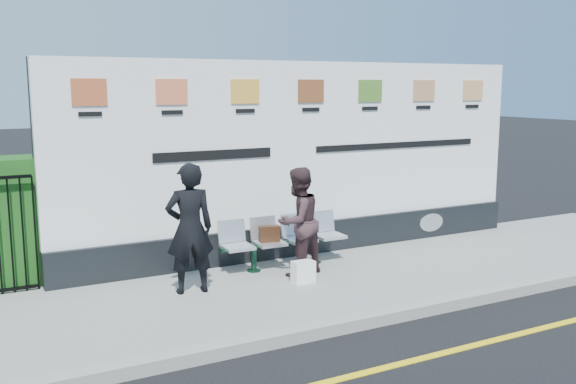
# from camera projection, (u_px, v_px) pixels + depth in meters

# --- Properties ---
(ground) EXTENTS (80.00, 80.00, 0.00)m
(ground) POSITION_uv_depth(u_px,v_px,m) (448.00, 352.00, 6.70)
(ground) COLOR black
(pavement) EXTENTS (14.00, 3.00, 0.12)m
(pavement) POSITION_uv_depth(u_px,v_px,m) (324.00, 283.00, 8.87)
(pavement) COLOR gray
(pavement) RESTS_ON ground
(kerb) EXTENTS (14.00, 0.18, 0.14)m
(kerb) POSITION_uv_depth(u_px,v_px,m) (390.00, 316.00, 7.56)
(kerb) COLOR gray
(kerb) RESTS_ON ground
(yellow_line) EXTENTS (14.00, 0.10, 0.01)m
(yellow_line) POSITION_uv_depth(u_px,v_px,m) (448.00, 352.00, 6.70)
(yellow_line) COLOR yellow
(yellow_line) RESTS_ON ground
(billboard) EXTENTS (8.00, 0.30, 3.00)m
(billboard) POSITION_uv_depth(u_px,v_px,m) (308.00, 172.00, 10.05)
(billboard) COLOR black
(billboard) RESTS_ON pavement
(bench) EXTENTS (1.91, 0.55, 0.41)m
(bench) POSITION_uv_depth(u_px,v_px,m) (285.00, 253.00, 9.40)
(bench) COLOR silver
(bench) RESTS_ON pavement
(woman_left) EXTENTS (0.66, 0.48, 1.68)m
(woman_left) POSITION_uv_depth(u_px,v_px,m) (190.00, 228.00, 8.14)
(woman_left) COLOR black
(woman_left) RESTS_ON pavement
(woman_right) EXTENTS (0.89, 0.80, 1.52)m
(woman_right) POSITION_uv_depth(u_px,v_px,m) (298.00, 221.00, 8.94)
(woman_right) COLOR #392528
(woman_right) RESTS_ON pavement
(handbag_brown) EXTENTS (0.32, 0.19, 0.23)m
(handbag_brown) POSITION_uv_depth(u_px,v_px,m) (269.00, 234.00, 9.24)
(handbag_brown) COLOR black
(handbag_brown) RESTS_ON bench
(carrier_bag_white) EXTENTS (0.30, 0.18, 0.30)m
(carrier_bag_white) POSITION_uv_depth(u_px,v_px,m) (303.00, 272.00, 8.65)
(carrier_bag_white) COLOR white
(carrier_bag_white) RESTS_ON pavement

